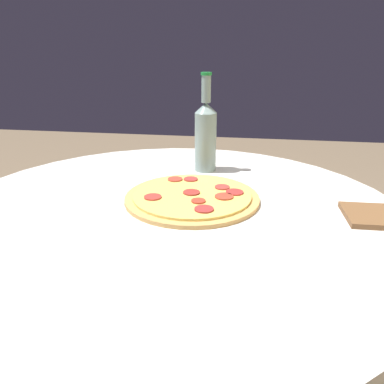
{
  "coord_description": "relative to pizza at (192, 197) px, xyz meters",
  "views": [
    {
      "loc": [
        0.77,
        0.17,
        1.11
      ],
      "look_at": [
        -0.06,
        0.04,
        0.78
      ],
      "focal_mm": 35.0,
      "sensor_mm": 36.0,
      "label": 1
    }
  ],
  "objects": [
    {
      "name": "table",
      "position": [
        0.06,
        -0.04,
        -0.19
      ],
      "size": [
        1.08,
        1.08,
        0.76
      ],
      "color": "silver",
      "rests_on": "ground_plane"
    },
    {
      "name": "pizza",
      "position": [
        0.0,
        0.0,
        0.0
      ],
      "size": [
        0.33,
        0.33,
        0.02
      ],
      "color": "tan",
      "rests_on": "table"
    },
    {
      "name": "beer_bottle",
      "position": [
        -0.24,
        0.0,
        0.1
      ],
      "size": [
        0.06,
        0.06,
        0.28
      ],
      "color": "gray",
      "rests_on": "table"
    }
  ]
}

